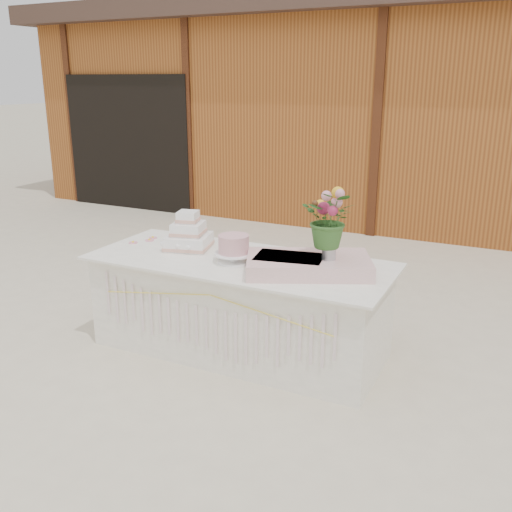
{
  "coord_description": "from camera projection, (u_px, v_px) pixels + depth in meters",
  "views": [
    {
      "loc": [
        1.99,
        -3.75,
        2.12
      ],
      "look_at": [
        0.0,
        0.3,
        0.72
      ],
      "focal_mm": 40.0,
      "sensor_mm": 36.0,
      "label": 1
    }
  ],
  "objects": [
    {
      "name": "barn",
      "position": [
        408.0,
        108.0,
        9.33
      ],
      "size": [
        12.6,
        4.6,
        3.3
      ],
      "color": "#92511E",
      "rests_on": "ground"
    },
    {
      "name": "satin_runner",
      "position": [
        308.0,
        265.0,
        4.17
      ],
      "size": [
        1.03,
        0.85,
        0.11
      ],
      "primitive_type": "cube",
      "rotation": [
        0.0,
        0.0,
        0.43
      ],
      "color": "#F7C7C7",
      "rests_on": "cake_table"
    },
    {
      "name": "loose_flowers",
      "position": [
        143.0,
        241.0,
        4.95
      ],
      "size": [
        0.22,
        0.39,
        0.02
      ],
      "primitive_type": null,
      "rotation": [
        0.0,
        0.0,
        0.18
      ],
      "color": "pink",
      "rests_on": "cake_table"
    },
    {
      "name": "wedding_cake",
      "position": [
        189.0,
        236.0,
        4.74
      ],
      "size": [
        0.43,
        0.43,
        0.32
      ],
      "rotation": [
        0.0,
        0.0,
        0.26
      ],
      "color": "white",
      "rests_on": "cake_table"
    },
    {
      "name": "bouquet",
      "position": [
        331.0,
        212.0,
        4.0
      ],
      "size": [
        0.41,
        0.37,
        0.42
      ],
      "primitive_type": "imported",
      "rotation": [
        0.0,
        0.0,
        0.11
      ],
      "color": "#305D25",
      "rests_on": "flower_vase"
    },
    {
      "name": "flower_vase",
      "position": [
        329.0,
        250.0,
        4.08
      ],
      "size": [
        0.1,
        0.1,
        0.14
      ],
      "primitive_type": "cylinder",
      "color": "#B5B5BA",
      "rests_on": "satin_runner"
    },
    {
      "name": "cake_table",
      "position": [
        239.0,
        306.0,
        4.57
      ],
      "size": [
        2.4,
        1.0,
        0.77
      ],
      "color": "white",
      "rests_on": "ground"
    },
    {
      "name": "ground",
      "position": [
        240.0,
        349.0,
        4.69
      ],
      "size": [
        80.0,
        80.0,
        0.0
      ],
      "primitive_type": "plane",
      "color": "beige",
      "rests_on": "ground"
    },
    {
      "name": "pink_cake_stand",
      "position": [
        234.0,
        247.0,
        4.37
      ],
      "size": [
        0.3,
        0.3,
        0.22
      ],
      "color": "white",
      "rests_on": "cake_table"
    }
  ]
}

